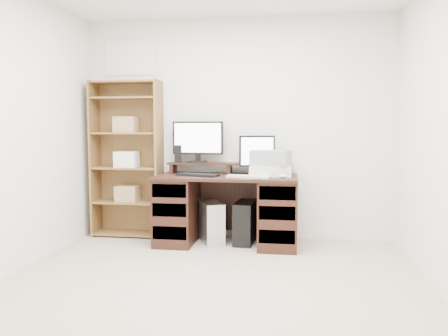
% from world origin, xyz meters
% --- Properties ---
extents(room, '(3.54, 4.04, 2.54)m').
position_xyz_m(room, '(-0.00, 0.00, 1.25)').
color(room, '#BFAA95').
rests_on(room, ground).
extents(desk, '(1.50, 0.70, 0.75)m').
position_xyz_m(desk, '(-0.06, 1.64, 0.39)').
color(desk, black).
rests_on(desk, ground).
extents(riser_shelf, '(1.40, 0.22, 0.12)m').
position_xyz_m(riser_shelf, '(-0.06, 1.85, 0.84)').
color(riser_shelf, black).
rests_on(riser_shelf, desk).
extents(monitor_wide, '(0.59, 0.16, 0.46)m').
position_xyz_m(monitor_wide, '(-0.43, 1.88, 1.13)').
color(monitor_wide, black).
rests_on(monitor_wide, riser_shelf).
extents(monitor_small, '(0.39, 0.18, 0.43)m').
position_xyz_m(monitor_small, '(0.25, 1.78, 0.98)').
color(monitor_small, black).
rests_on(monitor_small, desk).
extents(speaker, '(0.09, 0.09, 0.20)m').
position_xyz_m(speaker, '(-0.65, 1.84, 0.97)').
color(speaker, black).
rests_on(speaker, riser_shelf).
extents(keyboard_black, '(0.48, 0.28, 0.03)m').
position_xyz_m(keyboard_black, '(-0.36, 1.54, 0.76)').
color(keyboard_black, black).
rests_on(keyboard_black, desk).
extents(keyboard_white, '(0.46, 0.21, 0.02)m').
position_xyz_m(keyboard_white, '(0.19, 1.48, 0.76)').
color(keyboard_white, silver).
rests_on(keyboard_white, desk).
extents(mouse, '(0.09, 0.06, 0.04)m').
position_xyz_m(mouse, '(0.54, 1.50, 0.77)').
color(mouse, silver).
rests_on(mouse, desk).
extents(printer, '(0.44, 0.34, 0.11)m').
position_xyz_m(printer, '(0.41, 1.65, 0.80)').
color(printer, beige).
rests_on(printer, desk).
extents(basket, '(0.45, 0.36, 0.17)m').
position_xyz_m(basket, '(0.41, 1.65, 0.94)').
color(basket, gray).
rests_on(basket, printer).
extents(tower_silver, '(0.37, 0.49, 0.45)m').
position_xyz_m(tower_silver, '(-0.25, 1.69, 0.22)').
color(tower_silver, '#B4B6BB').
rests_on(tower_silver, ground).
extents(tower_black, '(0.23, 0.47, 0.46)m').
position_xyz_m(tower_black, '(0.13, 1.71, 0.23)').
color(tower_black, black).
rests_on(tower_black, ground).
extents(bookshelf, '(0.80, 0.30, 1.80)m').
position_xyz_m(bookshelf, '(-1.26, 1.86, 0.92)').
color(bookshelf, brown).
rests_on(bookshelf, ground).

